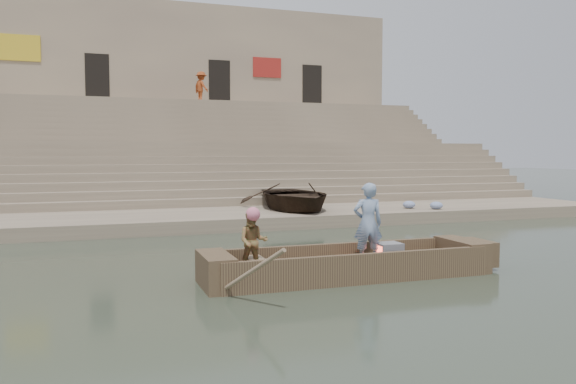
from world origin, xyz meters
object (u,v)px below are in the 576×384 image
main_rowboat (348,272)px  television (388,253)px  standing_man (368,223)px  beached_rowboat (294,196)px  pedestrian (201,87)px  rowing_man (253,242)px

main_rowboat → television: television is taller
standing_man → beached_rowboat: bearing=-88.0°
main_rowboat → standing_man: bearing=15.1°
pedestrian → main_rowboat: bearing=153.0°
rowing_man → pedestrian: pedestrian is taller
main_rowboat → pedestrian: bearing=86.4°
standing_man → rowing_man: standing_man is taller
main_rowboat → rowing_man: rowing_man is taller
pedestrian → rowing_man: bearing=148.4°
main_rowboat → rowing_man: 1.97m
main_rowboat → standing_man: 1.02m
main_rowboat → beached_rowboat: (2.02, 8.75, 0.75)m
rowing_man → television: bearing=13.8°
television → beached_rowboat: size_ratio=0.10×
main_rowboat → rowing_man: size_ratio=4.50×
pedestrian → television: bearing=155.2°
rowing_man → pedestrian: 23.48m
standing_man → pedestrian: size_ratio=0.92×
main_rowboat → rowing_man: (-1.85, 0.06, 0.67)m
standing_man → beached_rowboat: standing_man is taller
rowing_man → television: size_ratio=2.41×
beached_rowboat → pedestrian: 14.91m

